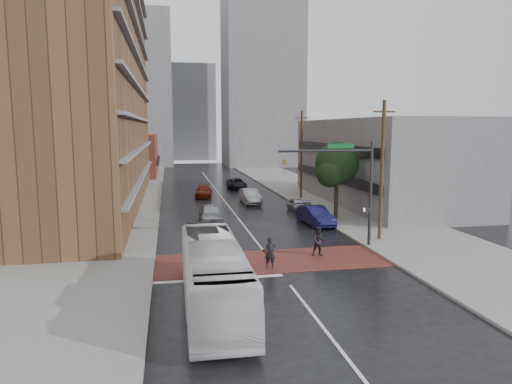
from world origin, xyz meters
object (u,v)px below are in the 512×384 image
car_parked_near (316,216)px  car_parked_mid (311,213)px  pedestrian_b (319,241)px  car_parked_far (298,205)px  suv_travel (237,184)px  car_travel_b (250,196)px  transit_bus (213,274)px  car_travel_a (211,214)px  pedestrian_a (270,253)px  car_travel_c (204,191)px

car_parked_near → car_parked_mid: size_ratio=1.10×
car_parked_near → pedestrian_b: bearing=-113.3°
car_parked_mid → car_parked_far: car_parked_mid is taller
pedestrian_b → suv_travel: 33.19m
car_travel_b → car_parked_far: car_travel_b is taller
pedestrian_b → car_travel_b: (-0.73, 20.85, -0.15)m
car_parked_near → car_parked_mid: (0.31, 2.22, -0.16)m
pedestrian_b → car_parked_near: pedestrian_b is taller
transit_bus → car_parked_near: (10.15, 16.03, -0.75)m
suv_travel → car_parked_mid: bearing=-80.8°
transit_bus → car_parked_mid: bearing=60.7°
transit_bus → car_travel_a: (1.54, 18.30, -0.70)m
pedestrian_a → car_parked_mid: size_ratio=0.43×
pedestrian_a → car_travel_a: (-2.26, 13.16, -0.08)m
car_travel_a → car_travel_c: car_travel_a is taller
pedestrian_b → car_parked_far: (3.07, 15.57, -0.34)m
car_parked_far → pedestrian_a: bearing=-114.1°
pedestrian_a → car_parked_near: bearing=62.6°
transit_bus → car_travel_c: bearing=86.9°
car_travel_a → car_travel_b: bearing=64.0°
car_travel_c → car_parked_mid: (8.34, -15.49, -0.04)m
pedestrian_a → car_travel_c: pedestrian_a is taller
transit_bus → car_parked_far: (10.46, 22.60, -0.92)m
transit_bus → car_parked_mid: 21.05m
transit_bus → car_parked_mid: (10.46, 18.25, -0.91)m
car_travel_b → car_parked_far: bearing=-56.4°
car_parked_mid → suv_travel: bearing=94.1°
car_travel_c → car_parked_mid: size_ratio=1.06×
pedestrian_a → car_parked_near: 12.60m
car_parked_mid → pedestrian_a: bearing=-121.8°
car_travel_b → car_parked_mid: bearing=-70.6°
suv_travel → car_parked_near: (3.12, -24.19, 0.09)m
transit_bus → car_travel_c: size_ratio=2.41×
transit_bus → car_parked_near: 18.98m
transit_bus → pedestrian_b: bearing=44.1°
car_travel_b → pedestrian_a: bearing=-99.3°
car_parked_far → suv_travel: bearing=97.8°
pedestrian_a → car_travel_c: size_ratio=0.40×
car_travel_c → suv_travel: size_ratio=0.92×
pedestrian_a → suv_travel: 35.22m
car_travel_c → car_travel_b: bearing=-44.6°
pedestrian_b → car_travel_b: size_ratio=0.39×
pedestrian_a → car_travel_a: 13.35m
pedestrian_b → car_parked_mid: bearing=80.6°
car_travel_a → car_parked_near: 8.91m
transit_bus → pedestrian_b: (7.39, 7.03, -0.58)m
car_travel_c → suv_travel: suv_travel is taller
suv_travel → car_travel_b: bearing=-91.4°
car_travel_c → car_parked_near: size_ratio=0.97×
pedestrian_a → car_travel_a: size_ratio=0.37×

